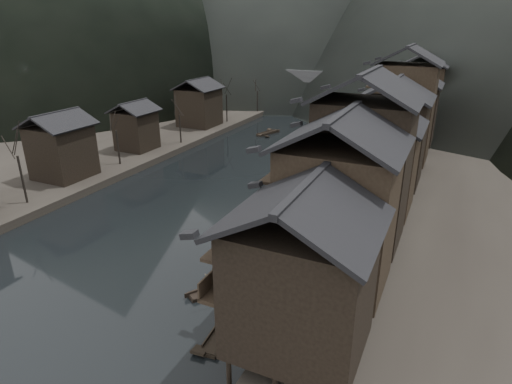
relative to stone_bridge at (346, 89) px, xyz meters
The scene contains 12 objects.
water 72.18m from the stone_bridge, 90.00° to the right, with size 300.00×300.00×0.00m, color black.
left_bank 47.64m from the stone_bridge, 137.56° to the right, with size 40.00×200.00×1.20m, color #2D2823.
stilt_houses 55.29m from the stone_bridge, 71.73° to the right, with size 9.00×67.60×17.00m.
left_houses 55.79m from the stone_bridge, 111.56° to the right, with size 8.10×53.20×8.73m.
bare_trees 51.14m from the stone_bridge, 109.42° to the right, with size 3.78×71.77×7.57m.
moored_sampans 58.21m from the stone_bridge, 78.31° to the right, with size 2.99×49.68×0.47m.
midriver_boats 25.35m from the stone_bridge, 95.58° to the right, with size 14.31×33.42×0.45m.
stone_bridge is the anchor object (origin of this frame).
hero_sampan 74.78m from the stone_bridge, 83.21° to the right, with size 3.70×5.09×0.44m.
cargo_heap 74.52m from the stone_bridge, 83.29° to the right, with size 1.20×1.57×0.72m, color black.
boatman 76.44m from the stone_bridge, 82.59° to the right, with size 0.65×0.43×1.79m, color slate.
bamboo_pole 76.38m from the stone_bridge, 82.44° to the right, with size 0.06×0.06×4.42m, color #8C7A51.
Camera 1 is at (23.30, -26.28, 19.38)m, focal length 30.00 mm.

